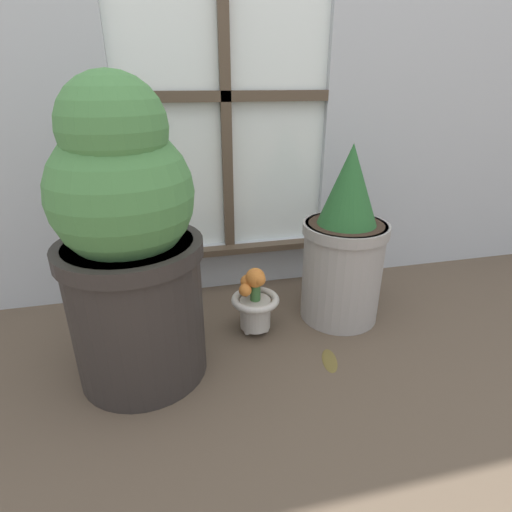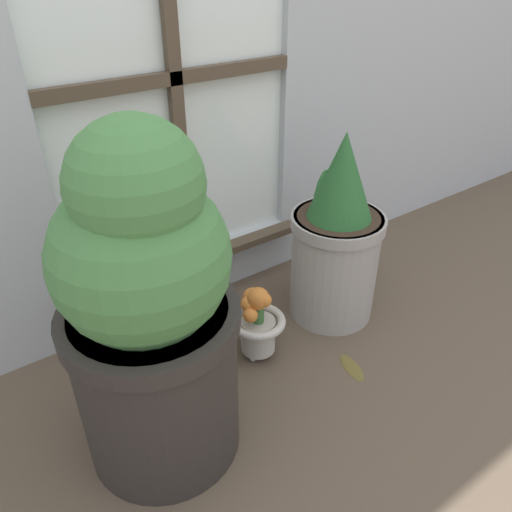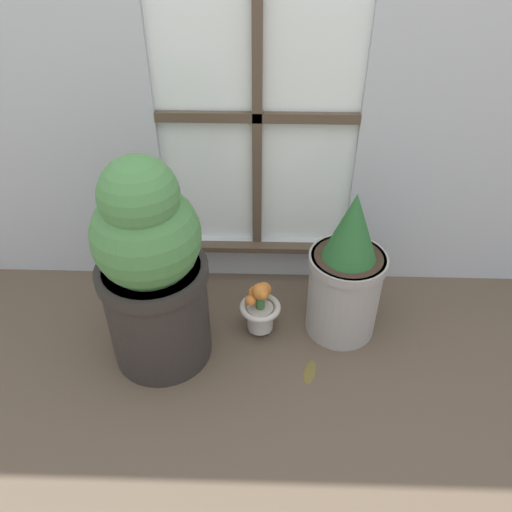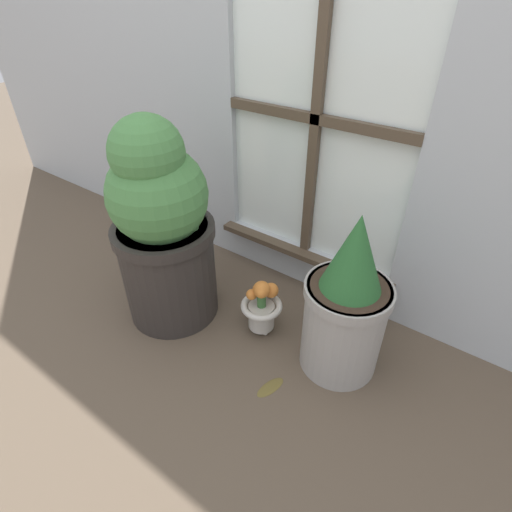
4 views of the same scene
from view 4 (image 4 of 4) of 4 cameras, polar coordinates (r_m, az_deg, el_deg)
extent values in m
plane|color=brown|center=(1.46, -5.69, -15.43)|extent=(10.00, 10.00, 0.00)
cube|color=#B2B7BC|center=(1.76, 7.05, -0.97)|extent=(0.74, 0.05, 0.18)
cube|color=white|center=(1.49, 9.13, 19.03)|extent=(0.74, 0.02, 1.08)
cube|color=#4C3D2D|center=(1.47, 8.59, 18.81)|extent=(0.04, 0.02, 1.08)
cube|color=#4C3D2D|center=(1.47, 8.59, 18.81)|extent=(0.74, 0.02, 0.04)
cube|color=#4C3D2D|center=(1.68, 6.47, 0.38)|extent=(0.80, 0.06, 0.02)
cylinder|color=#2D2826|center=(1.56, -12.24, -1.98)|extent=(0.35, 0.35, 0.40)
cylinder|color=#2D2826|center=(1.46, -13.11, 3.56)|extent=(0.37, 0.37, 0.04)
cylinder|color=#38281E|center=(1.46, -13.18, 4.05)|extent=(0.32, 0.32, 0.01)
sphere|color=#477F42|center=(1.40, -13.88, 8.43)|extent=(0.34, 0.34, 0.34)
sphere|color=#477F42|center=(1.32, -15.33, 14.05)|extent=(0.24, 0.24, 0.24)
ellipsoid|color=#477F42|center=(1.32, -11.38, 6.39)|extent=(0.07, 0.23, 0.28)
cylinder|color=#9E9993|center=(1.37, 12.26, -9.78)|extent=(0.26, 0.26, 0.34)
cylinder|color=#9E9993|center=(1.27, 13.13, -4.86)|extent=(0.28, 0.28, 0.03)
cylinder|color=#38281E|center=(1.26, 13.20, -4.44)|extent=(0.24, 0.24, 0.01)
cone|color=#28602D|center=(1.18, 14.04, 0.43)|extent=(0.19, 0.19, 0.25)
ellipsoid|color=#28602D|center=(1.27, 13.83, -0.31)|extent=(0.10, 0.06, 0.14)
sphere|color=#BCB7AD|center=(1.59, 1.52, -9.28)|extent=(0.02, 0.02, 0.02)
sphere|color=#BCB7AD|center=(1.57, -0.58, -9.94)|extent=(0.02, 0.02, 0.02)
sphere|color=#BCB7AD|center=(1.54, 1.33, -10.91)|extent=(0.02, 0.02, 0.02)
cylinder|color=#BCB7AD|center=(1.53, 0.77, -8.51)|extent=(0.10, 0.10, 0.10)
torus|color=#BCB7AD|center=(1.49, 0.79, -7.12)|extent=(0.16, 0.16, 0.02)
cylinder|color=#386633|center=(1.47, 0.80, -6.33)|extent=(0.03, 0.03, 0.06)
sphere|color=orange|center=(1.44, 0.82, -4.80)|extent=(0.06, 0.06, 0.06)
sphere|color=orange|center=(1.48, 2.15, -4.92)|extent=(0.06, 0.06, 0.06)
sphere|color=orange|center=(1.47, 0.39, -4.73)|extent=(0.05, 0.05, 0.05)
sphere|color=orange|center=(1.47, -0.64, -5.52)|extent=(0.04, 0.04, 0.04)
sphere|color=orange|center=(1.43, 0.75, -5.26)|extent=(0.04, 0.04, 0.04)
ellipsoid|color=brown|center=(1.40, 2.05, -18.16)|extent=(0.07, 0.12, 0.01)
camera|label=1|loc=(0.97, -58.41, -5.00)|focal=28.00mm
camera|label=2|loc=(1.26, -56.02, 15.87)|focal=35.00mm
camera|label=3|loc=(0.81, -103.20, 14.93)|focal=35.00mm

